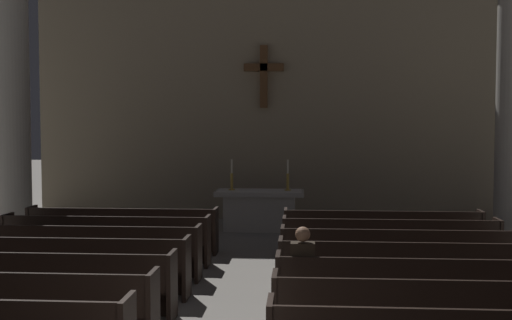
# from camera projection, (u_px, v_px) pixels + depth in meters

# --- Properties ---
(pew_left_row_4) EXTENTS (3.94, 0.50, 0.95)m
(pew_left_row_4) POSITION_uv_depth(u_px,v_px,m) (32.00, 284.00, 8.64)
(pew_left_row_4) COLOR black
(pew_left_row_4) RESTS_ON ground
(pew_left_row_5) EXTENTS (3.94, 0.50, 0.95)m
(pew_left_row_5) POSITION_uv_depth(u_px,v_px,m) (62.00, 266.00, 9.74)
(pew_left_row_5) COLOR black
(pew_left_row_5) RESTS_ON ground
(pew_left_row_6) EXTENTS (3.94, 0.50, 0.95)m
(pew_left_row_6) POSITION_uv_depth(u_px,v_px,m) (87.00, 251.00, 10.84)
(pew_left_row_6) COLOR black
(pew_left_row_6) RESTS_ON ground
(pew_left_row_7) EXTENTS (3.94, 0.50, 0.95)m
(pew_left_row_7) POSITION_uv_depth(u_px,v_px,m) (106.00, 240.00, 11.94)
(pew_left_row_7) COLOR black
(pew_left_row_7) RESTS_ON ground
(pew_left_row_8) EXTENTS (3.94, 0.50, 0.95)m
(pew_left_row_8) POSITION_uv_depth(u_px,v_px,m) (123.00, 230.00, 13.04)
(pew_left_row_8) COLOR black
(pew_left_row_8) RESTS_ON ground
(pew_right_row_3) EXTENTS (3.94, 0.50, 0.95)m
(pew_right_row_3) POSITION_uv_depth(u_px,v_px,m) (445.00, 317.00, 7.18)
(pew_right_row_3) COLOR black
(pew_right_row_3) RESTS_ON ground
(pew_right_row_4) EXTENTS (3.94, 0.50, 0.95)m
(pew_right_row_4) POSITION_uv_depth(u_px,v_px,m) (426.00, 291.00, 8.27)
(pew_right_row_4) COLOR black
(pew_right_row_4) RESTS_ON ground
(pew_right_row_5) EXTENTS (3.94, 0.50, 0.95)m
(pew_right_row_5) POSITION_uv_depth(u_px,v_px,m) (411.00, 272.00, 9.37)
(pew_right_row_5) COLOR black
(pew_right_row_5) RESTS_ON ground
(pew_right_row_6) EXTENTS (3.94, 0.50, 0.95)m
(pew_right_row_6) POSITION_uv_depth(u_px,v_px,m) (399.00, 256.00, 10.47)
(pew_right_row_6) COLOR black
(pew_right_row_6) RESTS_ON ground
(pew_right_row_7) EXTENTS (3.94, 0.50, 0.95)m
(pew_right_row_7) POSITION_uv_depth(u_px,v_px,m) (390.00, 243.00, 11.57)
(pew_right_row_7) COLOR black
(pew_right_row_7) RESTS_ON ground
(pew_right_row_8) EXTENTS (3.94, 0.50, 0.95)m
(pew_right_row_8) POSITION_uv_depth(u_px,v_px,m) (382.00, 233.00, 12.67)
(pew_right_row_8) COLOR black
(pew_right_row_8) RESTS_ON ground
(column_left_second) EXTENTS (1.16, 1.16, 5.99)m
(column_left_second) POSITION_uv_depth(u_px,v_px,m) (13.00, 114.00, 14.89)
(column_left_second) COLOR #ADA89E
(column_left_second) RESTS_ON ground
(altar) EXTENTS (2.20, 0.90, 1.01)m
(altar) POSITION_uv_depth(u_px,v_px,m) (260.00, 209.00, 15.77)
(altar) COLOR #BCB7AD
(altar) RESTS_ON ground
(candlestick_left) EXTENTS (0.16, 0.16, 0.77)m
(candlestick_left) POSITION_uv_depth(u_px,v_px,m) (232.00, 180.00, 15.78)
(candlestick_left) COLOR #B79338
(candlestick_left) RESTS_ON altar
(candlestick_right) EXTENTS (0.16, 0.16, 0.77)m
(candlestick_right) POSITION_uv_depth(u_px,v_px,m) (288.00, 180.00, 15.68)
(candlestick_right) COLOR #B79338
(candlestick_right) RESTS_ON altar
(apse_with_cross) EXTENTS (12.77, 0.45, 7.20)m
(apse_with_cross) POSITION_uv_depth(u_px,v_px,m) (264.00, 90.00, 17.59)
(apse_with_cross) COLOR gray
(apse_with_cross) RESTS_ON ground
(lone_worshipper) EXTENTS (0.32, 0.43, 1.32)m
(lone_worshipper) POSITION_uv_depth(u_px,v_px,m) (303.00, 272.00, 8.41)
(lone_worshipper) COLOR #26262B
(lone_worshipper) RESTS_ON ground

